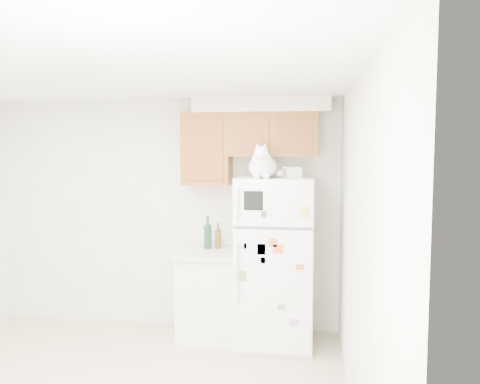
% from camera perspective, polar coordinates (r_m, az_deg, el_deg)
% --- Properties ---
extents(room_shell, '(3.84, 4.04, 2.52)m').
position_cam_1_polar(room_shell, '(3.96, -13.65, 0.23)').
color(room_shell, white).
rests_on(room_shell, ground_plane).
extents(refrigerator, '(0.76, 0.78, 1.70)m').
position_cam_1_polar(refrigerator, '(5.17, 3.96, -7.73)').
color(refrigerator, white).
rests_on(refrigerator, ground_plane).
extents(base_counter, '(0.64, 0.64, 0.92)m').
position_cam_1_polar(base_counter, '(5.43, -3.44, -11.34)').
color(base_counter, white).
rests_on(base_counter, ground_plane).
extents(cat, '(0.33, 0.48, 0.34)m').
position_cam_1_polar(cat, '(4.83, 2.56, 3.04)').
color(cat, white).
rests_on(cat, refrigerator).
extents(storage_box_back, '(0.20, 0.16, 0.10)m').
position_cam_1_polar(storage_box_back, '(5.09, 5.94, 2.28)').
color(storage_box_back, white).
rests_on(storage_box_back, refrigerator).
extents(storage_box_front, '(0.17, 0.14, 0.09)m').
position_cam_1_polar(storage_box_front, '(5.01, 5.99, 2.17)').
color(storage_box_front, white).
rests_on(storage_box_front, refrigerator).
extents(bottle_green, '(0.08, 0.08, 0.34)m').
position_cam_1_polar(bottle_green, '(5.41, -3.65, -4.55)').
color(bottle_green, '#19381E').
rests_on(bottle_green, base_counter).
extents(bottle_amber, '(0.06, 0.06, 0.27)m').
position_cam_1_polar(bottle_amber, '(5.41, -2.48, -4.92)').
color(bottle_amber, '#593814').
rests_on(bottle_amber, base_counter).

